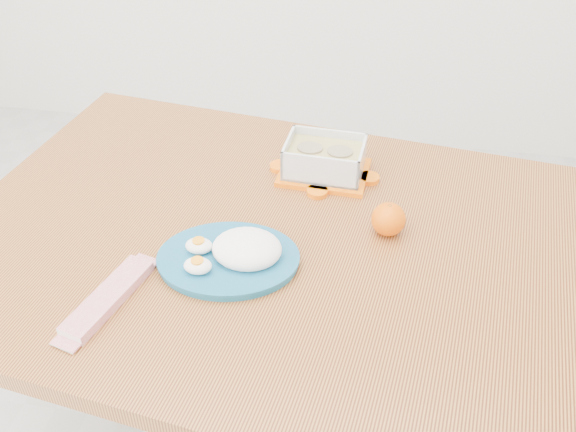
% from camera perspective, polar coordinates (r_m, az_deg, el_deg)
% --- Properties ---
extents(dining_table, '(1.46, 1.08, 0.75)m').
position_cam_1_polar(dining_table, '(1.32, -0.00, -4.98)').
color(dining_table, '#AB7030').
rests_on(dining_table, ground).
extents(food_container, '(0.20, 0.16, 0.08)m').
position_cam_1_polar(food_container, '(1.43, 3.26, 5.06)').
color(food_container, orange).
rests_on(food_container, dining_table).
extents(orange_fruit, '(0.07, 0.07, 0.07)m').
position_cam_1_polar(orange_fruit, '(1.28, 8.92, -0.28)').
color(orange_fruit, '#E63A04').
rests_on(orange_fruit, dining_table).
extents(rice_plate, '(0.30, 0.30, 0.07)m').
position_cam_1_polar(rice_plate, '(1.20, -4.82, -3.32)').
color(rice_plate, '#175B7F').
rests_on(rice_plate, dining_table).
extents(candy_bar, '(0.10, 0.21, 0.02)m').
position_cam_1_polar(candy_bar, '(1.18, -15.68, -6.98)').
color(candy_bar, '#B7091B').
rests_on(candy_bar, dining_table).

